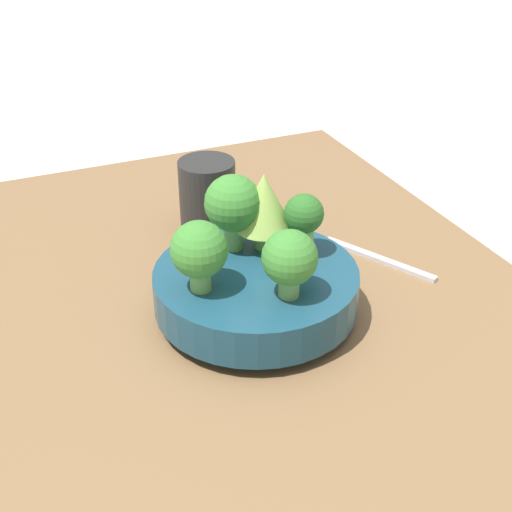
{
  "coord_description": "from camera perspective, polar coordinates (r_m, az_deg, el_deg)",
  "views": [
    {
      "loc": [
        -0.62,
        0.28,
        0.54
      ],
      "look_at": [
        0.01,
        0.01,
        0.13
      ],
      "focal_mm": 50.0,
      "sensor_mm": 36.0,
      "label": 1
    }
  ],
  "objects": [
    {
      "name": "cup",
      "position": [
        1.0,
        -3.9,
        4.81
      ],
      "size": [
        0.08,
        0.08,
        0.1
      ],
      "color": "black",
      "rests_on": "table"
    },
    {
      "name": "broccoli_floret_back",
      "position": [
        0.76,
        -4.56,
        0.38
      ],
      "size": [
        0.06,
        0.06,
        0.08
      ],
      "color": "#609347",
      "rests_on": "bowl"
    },
    {
      "name": "romanesco_piece_near",
      "position": [
        0.83,
        0.63,
        4.28
      ],
      "size": [
        0.07,
        0.07,
        0.1
      ],
      "color": "#609347",
      "rests_on": "bowl"
    },
    {
      "name": "bowl",
      "position": [
        0.82,
        0.0,
        -2.67
      ],
      "size": [
        0.24,
        0.24,
        0.06
      ],
      "color": "navy",
      "rests_on": "table"
    },
    {
      "name": "broccoli_floret_front",
      "position": [
        0.82,
        3.84,
        2.99
      ],
      "size": [
        0.05,
        0.05,
        0.08
      ],
      "color": "#6BA34C",
      "rests_on": "bowl"
    },
    {
      "name": "broccoli_floret_right",
      "position": [
        0.83,
        -1.85,
        4.11
      ],
      "size": [
        0.07,
        0.07,
        0.09
      ],
      "color": "#609347",
      "rests_on": "bowl"
    },
    {
      "name": "fork",
      "position": [
        0.96,
        9.81,
        -0.23
      ],
      "size": [
        0.15,
        0.09,
        0.01
      ],
      "color": "silver",
      "rests_on": "table"
    },
    {
      "name": "ground_plane",
      "position": [
        0.87,
        1.05,
        -7.45
      ],
      "size": [
        6.0,
        6.0,
        0.0
      ],
      "primitive_type": "plane",
      "color": "silver"
    },
    {
      "name": "broccoli_floret_left",
      "position": [
        0.75,
        2.82,
        -0.24
      ],
      "size": [
        0.06,
        0.06,
        0.08
      ],
      "color": "#609347",
      "rests_on": "bowl"
    },
    {
      "name": "table",
      "position": [
        0.85,
        1.06,
        -6.17
      ],
      "size": [
        1.02,
        0.68,
        0.05
      ],
      "color": "brown",
      "rests_on": "ground_plane"
    }
  ]
}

